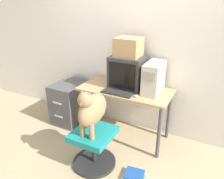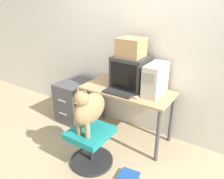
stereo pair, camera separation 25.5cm
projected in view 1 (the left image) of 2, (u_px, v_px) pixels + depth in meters
ground_plane at (115, 146)px, 3.03m from camera, size 12.00×12.00×0.00m
wall_back at (137, 44)px, 3.06m from camera, size 8.00×0.05×2.60m
desk at (125, 96)px, 3.02m from camera, size 1.25×0.59×0.76m
crt_monitor at (128, 72)px, 2.97m from camera, size 0.45×0.39×0.43m
pc_tower at (154, 78)px, 2.80m from camera, size 0.20×0.43×0.40m
keyboard at (117, 93)px, 2.82m from camera, size 0.41×0.15×0.03m
computer_mouse at (136, 96)px, 2.71m from camera, size 0.06×0.04×0.04m
office_chair at (94, 146)px, 2.62m from camera, size 0.53×0.53×0.47m
dog at (92, 109)px, 2.41m from camera, size 0.22×0.50×0.57m
filing_cabinet at (70, 102)px, 3.55m from camera, size 0.43×0.57×0.66m
cardboard_box at (128, 47)px, 2.84m from camera, size 0.32×0.30×0.24m
book_stack_floor at (134, 177)px, 2.49m from camera, size 0.27×0.23×0.06m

